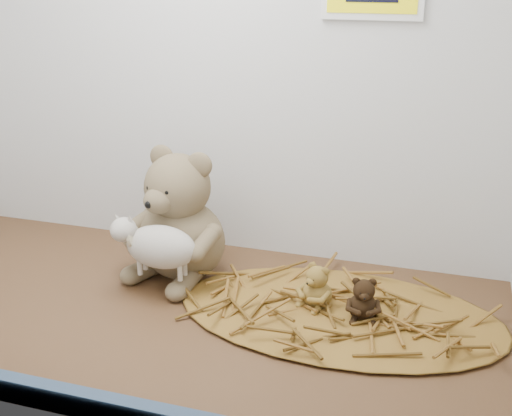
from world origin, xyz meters
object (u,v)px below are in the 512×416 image
(mini_teddy_tan, at_px, (317,284))
(main_teddy, at_px, (181,214))
(mini_teddy_brown, at_px, (364,297))
(toy_lamb, at_px, (161,247))

(mini_teddy_tan, bearing_deg, main_teddy, -163.77)
(mini_teddy_brown, bearing_deg, main_teddy, 156.97)
(main_teddy, relative_size, mini_teddy_brown, 3.39)
(toy_lamb, xyz_separation_m, mini_teddy_tan, (0.28, 0.03, -0.05))
(toy_lamb, xyz_separation_m, mini_teddy_brown, (0.37, 0.01, -0.05))
(main_teddy, xyz_separation_m, toy_lamb, (0.00, -0.09, -0.03))
(toy_lamb, bearing_deg, mini_teddy_tan, 5.97)
(mini_teddy_tan, bearing_deg, toy_lamb, -145.41)
(main_teddy, distance_m, mini_teddy_brown, 0.38)
(toy_lamb, height_order, mini_teddy_tan, toy_lamb)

